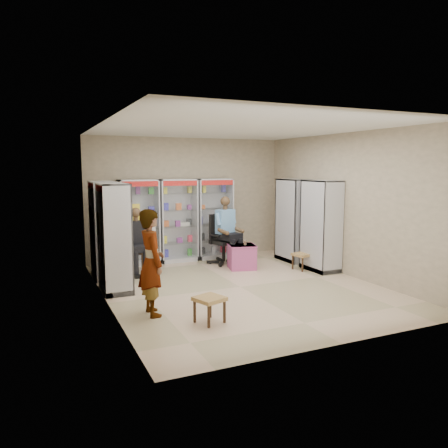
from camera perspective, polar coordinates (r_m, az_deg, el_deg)
name	(u,v)px	position (r m, az deg, el deg)	size (l,w,h in m)	color
floor	(240,287)	(8.48, 2.12, -8.20)	(6.00, 6.00, 0.00)	#C8AB8B
room_shell	(241,184)	(8.17, 2.19, 5.21)	(5.02, 6.02, 3.01)	tan
cabinet_back_left	(139,222)	(10.39, -11.06, 0.20)	(0.90, 0.50, 2.00)	silver
cabinet_back_mid	(178,220)	(10.65, -6.08, 0.47)	(0.90, 0.50, 2.00)	#A9ABB0
cabinet_back_right	(214,218)	(10.98, -1.36, 0.72)	(0.90, 0.50, 2.00)	#AEB1B6
cabinet_right_far	(293,220)	(10.75, 9.05, 0.49)	(0.50, 0.90, 2.00)	#ABAEB2
cabinet_right_near	(321,226)	(9.85, 12.54, -0.23)	(0.50, 0.90, 2.00)	#A7ABAF
cabinet_left_far	(105,230)	(9.31, -15.32, -0.76)	(0.50, 0.90, 2.00)	#AFB2B7
cabinet_left_near	(114,238)	(8.24, -14.13, -1.76)	(0.50, 0.90, 2.00)	silver
wooden_chair	(136,251)	(9.72, -11.43, -3.47)	(0.42, 0.42, 0.94)	#312213
seated_customer	(136,242)	(9.64, -11.39, -2.36)	(0.44, 0.60, 1.34)	black
office_chair	(224,239)	(10.33, -0.04, -1.99)	(0.65, 0.65, 1.18)	black
seated_shopkeeper	(225,233)	(10.26, 0.07, -1.14)	(0.49, 0.69, 1.51)	#6CB2D7
pink_trunk	(242,257)	(9.90, 2.34, -4.29)	(0.57, 0.55, 0.55)	#C34E8C
tea_glass	(245,243)	(9.82, 2.77, -2.43)	(0.07, 0.07, 0.11)	#5C1607
woven_stool_a	(302,261)	(9.97, 10.18, -4.84)	(0.37, 0.37, 0.37)	#A98747
woven_stool_b	(210,310)	(6.57, -1.90, -11.12)	(0.39, 0.39, 0.39)	olive
standing_man	(151,262)	(6.84, -9.45, -4.98)	(0.60, 0.40, 1.66)	#98989B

